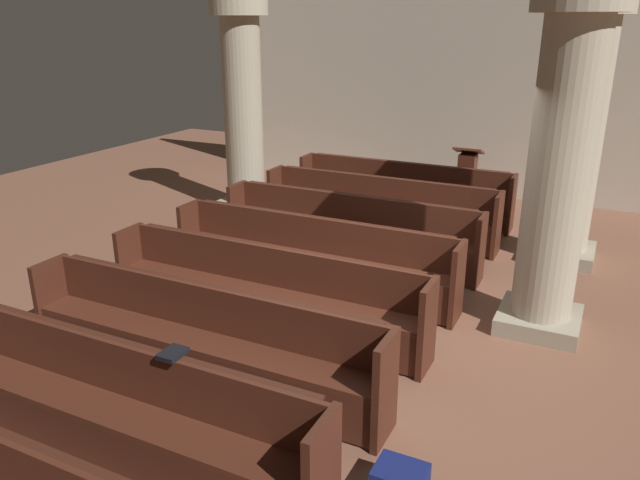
{
  "coord_description": "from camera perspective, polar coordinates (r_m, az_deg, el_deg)",
  "views": [
    {
      "loc": [
        2.0,
        -5.26,
        3.09
      ],
      "look_at": [
        -0.84,
        0.55,
        0.75
      ],
      "focal_mm": 34.3,
      "sensor_mm": 36.0,
      "label": 1
    }
  ],
  "objects": [
    {
      "name": "pew_row_1",
      "position": [
        9.13,
        5.46,
        3.15
      ],
      "size": [
        3.55,
        0.46,
        0.89
      ],
      "color": "#4C2316",
      "rests_on": "ground"
    },
    {
      "name": "lectern",
      "position": [
        10.82,
        13.46,
        5.21
      ],
      "size": [
        0.48,
        0.45,
        1.08
      ],
      "color": "#411E13",
      "rests_on": "ground"
    },
    {
      "name": "pew_row_3",
      "position": [
        7.22,
        -0.78,
        -1.34
      ],
      "size": [
        3.55,
        0.46,
        0.89
      ],
      "color": "#4C2316",
      "rests_on": "ground"
    },
    {
      "name": "ground_plane",
      "position": [
        6.42,
        4.64,
        -8.95
      ],
      "size": [
        19.2,
        19.2,
        0.0
      ],
      "primitive_type": "plane",
      "color": "brown"
    },
    {
      "name": "pillar_aisle_side",
      "position": [
        8.57,
        22.99,
        9.65
      ],
      "size": [
        0.91,
        0.91,
        3.45
      ],
      "color": "#9F967E",
      "rests_on": "ground"
    },
    {
      "name": "pew_row_4",
      "position": [
        6.33,
        -5.28,
        -4.56
      ],
      "size": [
        3.55,
        0.46,
        0.89
      ],
      "color": "#4C2316",
      "rests_on": "ground"
    },
    {
      "name": "pew_row_6",
      "position": [
        4.83,
        -19.25,
        -14.06
      ],
      "size": [
        3.55,
        0.46,
        0.89
      ],
      "color": "#4C2316",
      "rests_on": "ground"
    },
    {
      "name": "pew_row_2",
      "position": [
        8.15,
        2.7,
        1.17
      ],
      "size": [
        3.55,
        0.46,
        0.89
      ],
      "color": "#4C2316",
      "rests_on": "ground"
    },
    {
      "name": "pillar_far_side",
      "position": [
        10.27,
        -7.22,
        12.48
      ],
      "size": [
        0.91,
        0.91,
        3.45
      ],
      "color": "#9F967E",
      "rests_on": "ground"
    },
    {
      "name": "pew_row_5",
      "position": [
        5.52,
        -11.23,
        -8.74
      ],
      "size": [
        3.55,
        0.47,
        0.89
      ],
      "color": "#4C2316",
      "rests_on": "ground"
    },
    {
      "name": "hymn_book",
      "position": [
        4.43,
        -13.58,
        -10.25
      ],
      "size": [
        0.15,
        0.2,
        0.04
      ],
      "primitive_type": "cube",
      "color": "black",
      "rests_on": "pew_row_6"
    },
    {
      "name": "back_wall",
      "position": [
        11.55,
        16.57,
        14.91
      ],
      "size": [
        10.0,
        0.16,
        4.5
      ],
      "primitive_type": "cube",
      "color": "beige",
      "rests_on": "ground"
    },
    {
      "name": "pillar_aisle_rear",
      "position": [
        6.39,
        21.5,
        6.82
      ],
      "size": [
        0.89,
        0.89,
        3.45
      ],
      "color": "#9F967E",
      "rests_on": "ground"
    },
    {
      "name": "pew_row_0",
      "position": [
        10.12,
        7.69,
        4.74
      ],
      "size": [
        3.55,
        0.47,
        0.89
      ],
      "color": "#4C2316",
      "rests_on": "ground"
    }
  ]
}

